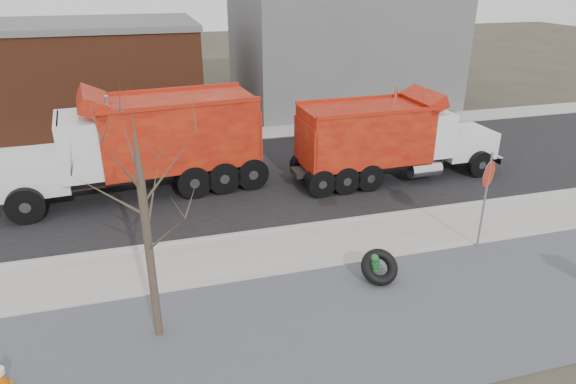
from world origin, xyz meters
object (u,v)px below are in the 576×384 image
object	(u,v)px
truck_tire	(379,267)
stop_sign	(487,185)
fire_hydrant	(374,268)
dump_truck_red_a	(389,136)
dump_truck_red_b	(143,141)

from	to	relation	value
truck_tire	stop_sign	bearing A→B (deg)	13.59
fire_hydrant	stop_sign	xyz separation A→B (m)	(3.76, 0.79, 1.66)
dump_truck_red_a	fire_hydrant	bearing A→B (deg)	-119.87
dump_truck_red_a	dump_truck_red_b	world-z (taller)	dump_truck_red_b
truck_tire	dump_truck_red_b	size ratio (longest dim) A/B	0.11
stop_sign	dump_truck_red_b	xyz separation A→B (m)	(-9.32, 7.01, -0.03)
fire_hydrant	stop_sign	size ratio (longest dim) A/B	0.27
dump_truck_red_b	stop_sign	bearing A→B (deg)	137.24
fire_hydrant	dump_truck_red_b	bearing A→B (deg)	141.51
fire_hydrant	stop_sign	bearing A→B (deg)	27.94
stop_sign	fire_hydrant	bearing A→B (deg)	-177.16
truck_tire	stop_sign	distance (m)	4.07
dump_truck_red_a	dump_truck_red_b	bearing A→B (deg)	171.59
truck_tire	dump_truck_red_b	bearing A→B (deg)	125.71
fire_hydrant	truck_tire	distance (m)	0.17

